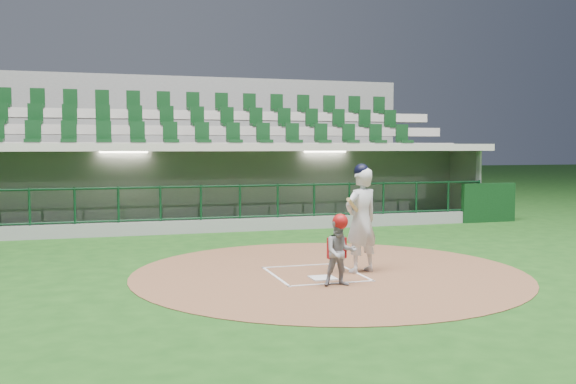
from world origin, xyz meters
name	(u,v)px	position (x,y,z in m)	size (l,w,h in m)	color
ground	(310,272)	(0.00, 0.00, 0.00)	(120.00, 120.00, 0.00)	#163F12
dirt_circle	(329,272)	(0.30, -0.20, 0.01)	(7.20, 7.20, 0.01)	brown
home_plate	(323,278)	(0.00, -0.70, 0.02)	(0.43, 0.43, 0.02)	silver
batter_box_chalk	(315,274)	(0.00, -0.30, 0.02)	(1.55, 1.80, 0.01)	white
dugout_structure	(231,192)	(0.13, 7.81, 0.96)	(16.40, 3.70, 3.00)	slate
seating_deck	(209,173)	(0.00, 10.91, 1.42)	(17.00, 6.72, 5.15)	gray
batter	(361,218)	(0.87, -0.35, 1.00)	(0.94, 0.97, 1.99)	silver
catcher	(340,250)	(0.07, -1.33, 0.60)	(0.59, 0.49, 1.20)	gray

